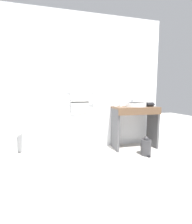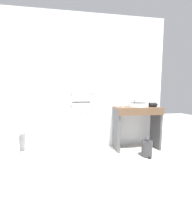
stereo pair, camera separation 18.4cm
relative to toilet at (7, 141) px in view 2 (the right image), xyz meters
name	(u,v)px [view 2 (the right image)]	position (x,y,z in m)	size (l,w,h in m)	color
ground_plane	(90,185)	(1.28, -0.99, -0.29)	(12.00, 12.00, 0.00)	silver
wall_back	(82,83)	(1.28, 0.38, 1.01)	(3.34, 0.12, 2.60)	silver
toilet	(7,141)	(0.00, 0.00, 0.00)	(0.42, 0.55, 0.72)	white
towel_radiator	(81,106)	(1.26, 0.27, 0.56)	(0.59, 0.06, 1.21)	white
vanity_counter	(137,121)	(2.33, 0.08, 0.27)	(0.86, 0.45, 0.83)	brown
sink_basin	(138,105)	(2.35, 0.10, 0.58)	(0.39, 0.39, 0.08)	white
faucet	(135,102)	(2.35, 0.27, 0.63)	(0.02, 0.10, 0.14)	silver
cup_near_wall	(118,104)	(1.98, 0.22, 0.59)	(0.07, 0.07, 0.10)	white
cup_near_edge	(123,104)	(2.07, 0.20, 0.59)	(0.06, 0.06, 0.10)	white
hair_dryer	(153,105)	(2.64, 0.06, 0.58)	(0.19, 0.18, 0.08)	black
trash_bin	(147,148)	(2.35, -0.31, -0.14)	(0.18, 0.21, 0.34)	#333335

